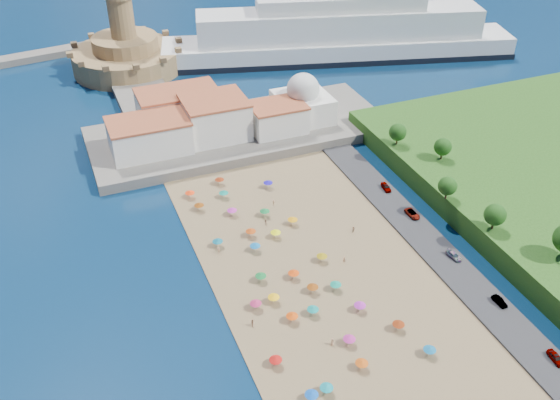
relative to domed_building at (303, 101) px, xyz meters
name	(u,v)px	position (x,y,z in m)	size (l,w,h in m)	color
ground	(306,296)	(-30.00, -71.00, -8.97)	(700.00, 700.00, 0.00)	#071938
terrace	(240,132)	(-20.00, 2.00, -7.47)	(90.00, 36.00, 3.00)	#59544C
jetty	(145,99)	(-42.00, 37.00, -7.77)	(18.00, 70.00, 2.40)	#59544C
waterfront_buildings	(196,119)	(-33.05, 2.64, -1.10)	(57.00, 29.00, 11.00)	silver
domed_building	(303,101)	(0.00, 0.00, 0.00)	(16.00, 16.00, 15.00)	silver
fortress	(126,53)	(-42.00, 67.00, -2.29)	(40.00, 40.00, 32.40)	#A07B50
cruise_ship	(339,36)	(36.57, 48.56, -0.17)	(136.81, 54.56, 29.74)	black
beach_parasols	(324,331)	(-31.68, -83.26, -6.83)	(31.76, 117.41, 2.20)	gray
beachgoers	(307,308)	(-31.83, -75.24, -7.87)	(35.78, 91.08, 1.86)	tan
parked_cars	(446,248)	(6.00, -69.50, -7.61)	(2.37, 67.55, 1.44)	gray
hillside_trees	(525,228)	(18.50, -78.75, 1.08)	(15.91, 103.56, 8.22)	#382314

